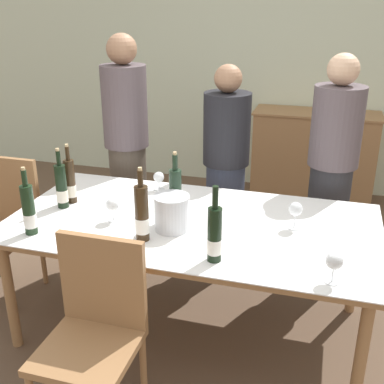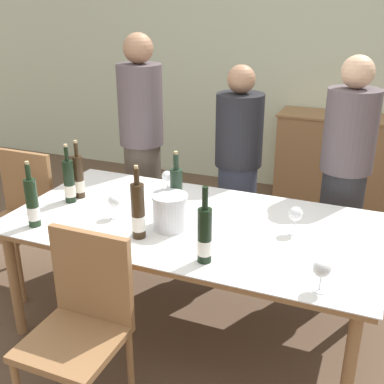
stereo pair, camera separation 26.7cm
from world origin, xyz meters
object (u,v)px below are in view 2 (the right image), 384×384
wine_bottle_3 (79,178)px  person_guest_left (238,173)px  sideboard_cabinet (339,160)px  dining_table (192,230)px  chair_left_end (20,210)px  wine_glass_0 (167,177)px  wine_bottle_4 (32,204)px  ice_bucket (170,211)px  wine_glass_2 (322,269)px  wine_bottle_2 (176,195)px  wine_glass_3 (114,202)px  wine_bottle_1 (69,182)px  chair_near_front (82,317)px  person_host (142,148)px  wine_bottle_0 (138,212)px  wine_glass_1 (295,215)px  person_guest_right (344,181)px  wine_bottle_5 (205,236)px

wine_bottle_3 → person_guest_left: 1.12m
sideboard_cabinet → dining_table: size_ratio=0.58×
chair_left_end → wine_glass_0: bearing=17.4°
wine_bottle_3 → wine_bottle_4: bearing=-89.5°
ice_bucket → wine_glass_2: (0.86, -0.30, -0.00)m
wine_bottle_2 → wine_glass_3: 0.36m
wine_bottle_1 → chair_near_front: 0.99m
person_host → person_guest_left: size_ratio=1.12×
ice_bucket → wine_bottle_1: bearing=172.0°
ice_bucket → wine_bottle_4: wine_bottle_4 is taller
wine_bottle_3 → wine_bottle_4: wine_bottle_4 is taller
wine_bottle_0 → wine_glass_3: 0.30m
wine_glass_1 → chair_left_end: size_ratio=0.17×
person_host → chair_near_front: bearing=-72.2°
wine_bottle_0 → wine_glass_0: size_ratio=3.20×
dining_table → ice_bucket: bearing=-121.5°
wine_bottle_4 → person_guest_right: (1.53, 1.20, -0.06)m
ice_bucket → chair_near_front: (-0.16, -0.64, -0.30)m
wine_glass_1 → wine_glass_3: wine_glass_1 is taller
wine_glass_3 → wine_bottle_0: bearing=-33.8°
wine_bottle_2 → wine_bottle_3: size_ratio=1.07×
wine_glass_2 → chair_left_end: 2.20m
person_host → person_guest_left: 0.76m
sideboard_cabinet → dining_table: 2.43m
ice_bucket → wine_bottle_5: 0.40m
sideboard_cabinet → person_host: 2.07m
wine_glass_2 → wine_bottle_0: bearing=171.4°
dining_table → wine_bottle_3: 0.82m
wine_bottle_1 → chair_left_end: (-0.53, 0.11, -0.32)m
ice_bucket → person_guest_right: 1.25m
wine_bottle_5 → wine_glass_0: wine_bottle_5 is taller
dining_table → wine_bottle_1: (-0.81, -0.02, 0.18)m
dining_table → person_host: bearing=132.5°
wine_bottle_2 → wine_bottle_1: bearing=-176.9°
wine_bottle_4 → chair_near_front: bearing=-35.0°
sideboard_cabinet → person_guest_right: bearing=-83.8°
sideboard_cabinet → wine_bottle_0: (-0.76, -2.64, 0.43)m
wine_glass_1 → dining_table: bearing=-172.4°
chair_near_front → person_guest_right: size_ratio=0.58×
wine_bottle_2 → person_guest_right: person_guest_right is taller
ice_bucket → wine_glass_3: size_ratio=1.42×
wine_glass_0 → person_guest_right: 1.16m
ice_bucket → person_guest_left: 0.97m
wine_glass_1 → wine_glass_3: bearing=-168.8°
wine_bottle_0 → wine_glass_0: bearing=102.9°
wine_bottle_3 → chair_near_front: size_ratio=0.40×
wine_bottle_3 → wine_bottle_4: 0.44m
wine_bottle_0 → person_guest_right: 1.44m
ice_bucket → wine_bottle_4: 0.76m
wine_bottle_1 → wine_glass_2: (1.58, -0.41, -0.02)m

